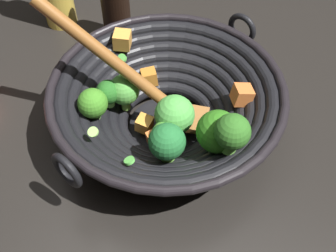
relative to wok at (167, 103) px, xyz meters
name	(u,v)px	position (x,y,z in m)	size (l,w,h in m)	color
ground_plane	(167,129)	(0.00, 0.00, -0.07)	(4.00, 4.00, 0.00)	black
wok	(167,103)	(0.00, 0.00, 0.00)	(0.36, 0.38, 0.23)	black
soy_sauce_bottle	(115,5)	(-0.18, 0.18, 0.01)	(0.05, 0.05, 0.18)	black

